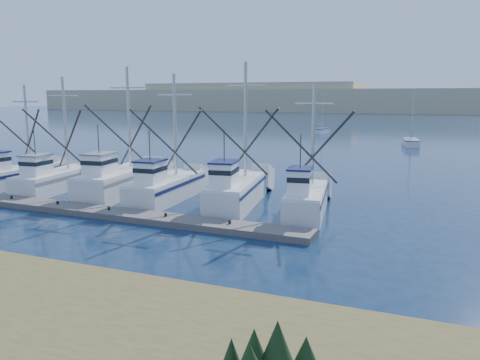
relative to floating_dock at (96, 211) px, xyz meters
name	(u,v)px	position (x,y,z in m)	size (l,w,h in m)	color
ground	(194,268)	(9.75, -5.90, -0.18)	(500.00, 500.00, 0.00)	#0C2137
floating_dock	(96,211)	(0.00, 0.00, 0.00)	(27.29, 1.82, 0.36)	slate
dune_ridge	(407,101)	(9.75, 204.10, 4.82)	(360.00, 60.00, 10.00)	tan
trawler_fleet	(138,184)	(-0.21, 4.99, 0.81)	(26.83, 8.74, 9.35)	silver
sailboat_near	(411,143)	(16.62, 49.20, 0.31)	(2.65, 6.45, 8.10)	silver
sailboat_far	(322,131)	(-0.18, 67.39, 0.32)	(2.17, 6.37, 8.10)	silver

